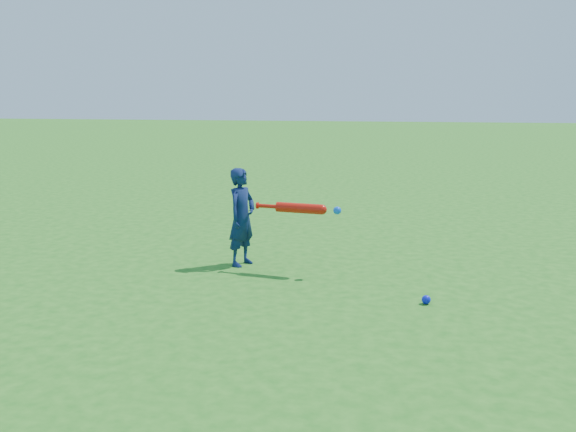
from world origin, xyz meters
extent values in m
plane|color=#206C19|center=(0.00, 0.00, 0.00)|extent=(80.00, 80.00, 0.00)
imported|color=#101E4E|center=(0.02, -0.22, 0.50)|extent=(0.35, 0.42, 1.00)
sphere|color=#0C16D1|center=(1.87, -1.12, 0.04)|extent=(0.08, 0.08, 0.08)
cylinder|color=red|center=(0.20, -0.30, 0.64)|extent=(0.03, 0.07, 0.07)
cylinder|color=red|center=(0.31, -0.32, 0.64)|extent=(0.22, 0.07, 0.04)
cylinder|color=red|center=(0.64, -0.36, 0.64)|extent=(0.47, 0.16, 0.10)
sphere|color=red|center=(0.87, -0.39, 0.64)|extent=(0.10, 0.10, 0.10)
sphere|color=blue|center=(1.02, -0.41, 0.64)|extent=(0.08, 0.08, 0.08)
camera|label=1|loc=(1.84, -6.36, 1.70)|focal=40.00mm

